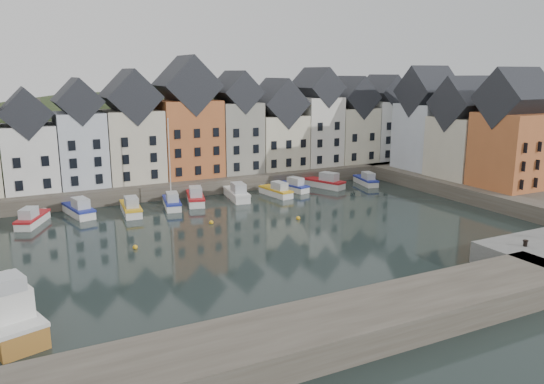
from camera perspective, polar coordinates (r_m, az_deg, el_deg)
ground at (r=57.03m, az=0.08°, el=-4.92°), size 260.00×260.00×0.00m
far_quay at (r=83.80m, az=-9.30°, el=1.36°), size 90.00×16.00×2.00m
right_quay at (r=81.95m, az=22.75°, el=0.27°), size 14.00×54.00×2.00m
near_wall at (r=34.35m, az=1.99°, el=-15.63°), size 50.00×6.00×2.00m
hillside at (r=112.93m, az=-13.02°, el=-5.78°), size 153.60×70.40×64.00m
far_terrace at (r=81.77m, az=-6.91°, el=6.75°), size 72.37×8.16×17.78m
right_terrace at (r=83.34m, az=20.12°, el=6.20°), size 8.30×24.25×16.36m
mooring_buoys at (r=60.09m, az=-5.66°, el=-3.91°), size 20.50×5.50×0.50m
boat_a at (r=67.50m, az=-24.41°, el=-2.65°), size 4.35×6.48×2.39m
boat_b at (r=69.63m, az=-20.05°, el=-1.78°), size 3.37×7.00×2.58m
boat_c at (r=68.47m, az=-14.92°, el=-1.68°), size 2.65×6.76×2.53m
boat_d at (r=70.44m, az=-10.72°, el=-1.06°), size 3.00×6.42×11.80m
boat_e at (r=72.32m, az=-8.24°, el=-0.59°), size 3.79×7.13×2.62m
boat_f at (r=73.97m, az=-3.79°, el=-0.17°), size 3.10×7.20×2.68m
boat_g at (r=75.85m, az=0.49°, el=0.10°), size 2.72×6.33×2.35m
boat_h at (r=79.16m, az=2.19°, el=0.63°), size 3.34×6.34×2.33m
boat_i at (r=81.76m, az=5.69°, el=1.04°), size 4.55×7.21×2.65m
boat_j at (r=84.78m, az=10.09°, el=1.25°), size 3.04×6.20×2.28m
large_vessel at (r=41.62m, az=-27.25°, el=-11.29°), size 6.12×11.58×5.82m
mooring_bollard at (r=53.10m, az=25.60°, el=-4.96°), size 0.48×0.48×0.56m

